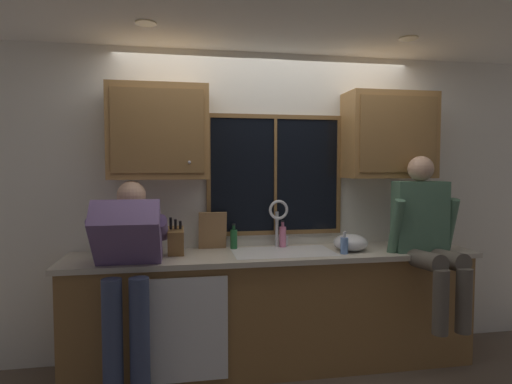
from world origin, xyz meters
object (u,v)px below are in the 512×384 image
knife_block (176,242)px  bottle_green_glass (283,236)px  person_sitting_on_counter (426,230)px  soap_dispenser (344,245)px  cutting_board (213,231)px  person_standing (128,264)px  bottle_tall_clear (234,239)px  mixing_bowl (351,243)px

knife_block → bottle_green_glass: bearing=12.9°
person_sitting_on_counter → soap_dispenser: size_ratio=7.10×
cutting_board → soap_dispenser: (0.99, -0.37, -0.09)m
person_standing → bottle_tall_clear: person_standing is taller
knife_block → bottle_green_glass: (0.88, 0.20, -0.02)m
bottle_green_glass → mixing_bowl: bearing=-25.0°
knife_block → cutting_board: size_ratio=1.03×
mixing_bowl → bottle_green_glass: bottle_green_glass is taller
person_standing → bottle_green_glass: bearing=21.9°
person_standing → soap_dispenser: bearing=4.5°
knife_block → soap_dispenser: 1.30m
mixing_bowl → bottle_tall_clear: bearing=165.8°
mixing_bowl → bottle_green_glass: 0.56m
bottle_green_glass → bottle_tall_clear: size_ratio=1.09×
person_standing → person_sitting_on_counter: bearing=0.3°
person_standing → soap_dispenser: size_ratio=8.40×
mixing_bowl → bottle_tall_clear: (-0.92, 0.23, 0.02)m
person_sitting_on_counter → knife_block: bearing=172.0°
person_sitting_on_counter → knife_block: 1.93m
cutting_board → bottle_tall_clear: cutting_board is taller
bottle_tall_clear → person_standing: bearing=-148.6°
person_sitting_on_counter → bottle_tall_clear: 1.52m
person_sitting_on_counter → soap_dispenser: person_sitting_on_counter is taller
knife_block → soap_dispenser: size_ratio=1.81×
bottle_tall_clear → mixing_bowl: bearing=-14.2°
person_sitting_on_counter → bottle_tall_clear: (-1.44, 0.47, -0.10)m
person_sitting_on_counter → soap_dispenser: bearing=169.6°
person_standing → mixing_bowl: bearing=8.2°
mixing_bowl → soap_dispenser: bearing=-130.6°
bottle_green_glass → cutting_board: bearing=178.4°
person_standing → bottle_green_glass: (1.20, 0.48, 0.08)m
mixing_bowl → bottle_green_glass: (-0.51, 0.24, 0.03)m
soap_dispenser → bottle_green_glass: size_ratio=0.79×
person_standing → soap_dispenser: (1.61, 0.13, 0.05)m
person_standing → knife_block: (0.32, 0.28, 0.09)m
person_standing → knife_block: person_standing is taller
knife_block → bottle_tall_clear: (0.47, 0.20, -0.02)m
soap_dispenser → bottle_green_glass: bottle_green_glass is taller
mixing_bowl → bottle_green_glass: bearing=155.0°
mixing_bowl → soap_dispenser: size_ratio=1.55×
person_sitting_on_counter → bottle_green_glass: bearing=155.4°
mixing_bowl → soap_dispenser: (-0.10, -0.12, 0.01)m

